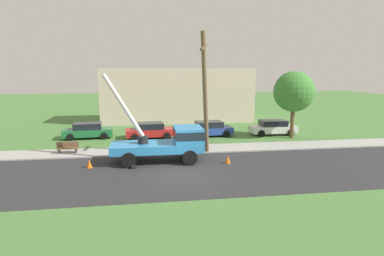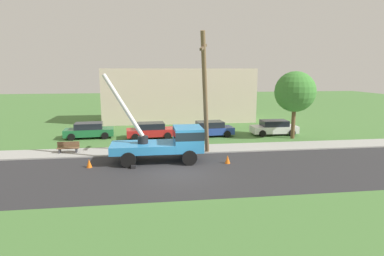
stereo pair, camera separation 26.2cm
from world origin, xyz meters
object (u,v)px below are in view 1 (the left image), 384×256
parked_sedan_green (88,131)px  parked_sedan_red (150,130)px  traffic_cone_ahead (228,159)px  roadside_tree_near (294,92)px  leaning_utility_pole (205,94)px  traffic_cone_behind (89,164)px  park_bench (68,148)px  parked_sedan_white (273,127)px  parked_sedan_blue (209,129)px  utility_truck (169,141)px

parked_sedan_green → parked_sedan_red: size_ratio=1.00×
traffic_cone_ahead → roadside_tree_near: bearing=42.0°
leaning_utility_pole → traffic_cone_behind: (-7.88, -1.75, -4.26)m
traffic_cone_behind → park_bench: 4.40m
parked_sedan_white → parked_sedan_blue: bearing=178.7°
traffic_cone_ahead → parked_sedan_red: bearing=119.1°
parked_sedan_blue → roadside_tree_near: bearing=-14.9°
leaning_utility_pole → traffic_cone_behind: 9.13m
leaning_utility_pole → park_bench: leaning_utility_pole is taller
utility_truck → roadside_tree_near: bearing=26.9°
traffic_cone_behind → park_bench: size_ratio=0.35×
traffic_cone_behind → parked_sedan_red: 9.64m
utility_truck → traffic_cone_behind: (-5.24, -0.85, -1.13)m
traffic_cone_ahead → traffic_cone_behind: 9.09m
parked_sedan_white → leaning_utility_pole: bearing=-139.4°
traffic_cone_behind → parked_sedan_blue: parked_sedan_blue is taller
utility_truck → traffic_cone_ahead: size_ratio=12.07×
parked_sedan_red → park_bench: (-6.22, -4.92, -0.25)m
parked_sedan_blue → parked_sedan_white: same height
traffic_cone_ahead → parked_sedan_red: 10.37m
leaning_utility_pole → park_bench: size_ratio=5.52×
utility_truck → parked_sedan_blue: utility_truck is taller
traffic_cone_behind → parked_sedan_red: bearing=65.2°
parked_sedan_blue → park_bench: parked_sedan_blue is taller
leaning_utility_pole → parked_sedan_red: 8.84m
parked_sedan_red → parked_sedan_blue: same height
traffic_cone_ahead → parked_sedan_white: 11.30m
parked_sedan_blue → parked_sedan_white: bearing=-1.3°
parked_sedan_blue → park_bench: 12.80m
parked_sedan_red → roadside_tree_near: 13.59m
leaning_utility_pole → parked_sedan_blue: (1.74, 7.05, -3.83)m
parked_sedan_white → traffic_cone_behind: bearing=-151.5°
parked_sedan_green → parked_sedan_blue: size_ratio=1.00×
traffic_cone_ahead → park_bench: park_bench is taller
utility_truck → roadside_tree_near: (11.78, 5.98, 2.86)m
traffic_cone_behind → parked_sedan_white: (15.94, 8.66, 0.43)m
parked_sedan_white → parked_sedan_green: bearing=177.1°
parked_sedan_green → parked_sedan_white: 17.58m
roadside_tree_near → parked_sedan_white: bearing=120.4°
leaning_utility_pole → traffic_cone_ahead: size_ratio=15.78×
traffic_cone_ahead → parked_sedan_green: (-10.70, 9.86, 0.43)m
parked_sedan_blue → roadside_tree_near: roadside_tree_near is taller
utility_truck → parked_sedan_red: bearing=98.6°
leaning_utility_pole → park_bench: 11.04m
utility_truck → traffic_cone_ahead: 4.17m
leaning_utility_pole → roadside_tree_near: (9.14, 5.07, -0.27)m
traffic_cone_ahead → parked_sedan_blue: bearing=86.6°
parked_sedan_blue → parked_sedan_red: bearing=-179.4°
traffic_cone_ahead → park_bench: 11.99m
parked_sedan_green → parked_sedan_blue: (11.23, -0.74, 0.00)m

